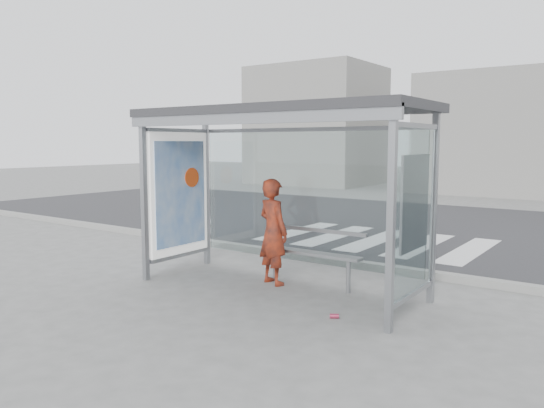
{
  "coord_description": "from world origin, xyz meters",
  "views": [
    {
      "loc": [
        4.26,
        -6.14,
        2.12
      ],
      "look_at": [
        -0.24,
        0.2,
        1.22
      ],
      "focal_mm": 35.0,
      "sensor_mm": 36.0,
      "label": 1
    }
  ],
  "objects": [
    {
      "name": "building_center",
      "position": [
        0.0,
        18.0,
        2.5
      ],
      "size": [
        8.0,
        5.0,
        5.0
      ],
      "primitive_type": "cube",
      "color": "gray",
      "rests_on": "ground"
    },
    {
      "name": "soda_can",
      "position": [
        1.27,
        -0.62,
        0.03
      ],
      "size": [
        0.12,
        0.11,
        0.06
      ],
      "primitive_type": "cylinder",
      "rotation": [
        0.0,
        1.57,
        0.59
      ],
      "color": "#C73A5C",
      "rests_on": "ground"
    },
    {
      "name": "person",
      "position": [
        -0.26,
        0.26,
        0.8
      ],
      "size": [
        0.67,
        0.55,
        1.59
      ],
      "primitive_type": "imported",
      "rotation": [
        0.0,
        0.0,
        2.82
      ],
      "color": "orange",
      "rests_on": "ground"
    },
    {
      "name": "building_left",
      "position": [
        -10.0,
        18.0,
        3.0
      ],
      "size": [
        6.0,
        5.0,
        6.0
      ],
      "primitive_type": "cube",
      "color": "gray",
      "rests_on": "ground"
    },
    {
      "name": "bus_shelter",
      "position": [
        -0.37,
        0.06,
        1.98
      ],
      "size": [
        4.25,
        1.65,
        2.62
      ],
      "color": "gray",
      "rests_on": "ground"
    },
    {
      "name": "road",
      "position": [
        0.0,
        7.0,
        0.0
      ],
      "size": [
        30.0,
        10.0,
        0.01
      ],
      "primitive_type": "cube",
      "color": "#2C2C2F",
      "rests_on": "ground"
    },
    {
      "name": "ground",
      "position": [
        0.0,
        0.0,
        0.0
      ],
      "size": [
        80.0,
        80.0,
        0.0
      ],
      "primitive_type": "plane",
      "color": "slate",
      "rests_on": "ground"
    },
    {
      "name": "bench",
      "position": [
        0.26,
        0.5,
        0.5
      ],
      "size": [
        1.63,
        0.31,
        0.84
      ],
      "color": "slate",
      "rests_on": "ground"
    },
    {
      "name": "crosswalk",
      "position": [
        -0.5,
        4.5,
        0.0
      ],
      "size": [
        4.55,
        3.0,
        0.0
      ],
      "color": "silver",
      "rests_on": "ground"
    },
    {
      "name": "curb",
      "position": [
        0.0,
        1.95,
        0.06
      ],
      "size": [
        30.0,
        0.18,
        0.12
      ],
      "primitive_type": "cube",
      "color": "gray",
      "rests_on": "ground"
    }
  ]
}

